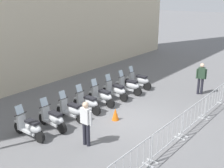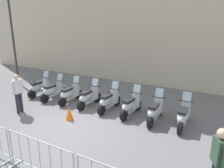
% 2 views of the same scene
% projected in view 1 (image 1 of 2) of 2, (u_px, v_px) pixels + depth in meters
% --- Properties ---
extents(ground_plane, '(120.00, 120.00, 0.00)m').
position_uv_depth(ground_plane, '(132.00, 121.00, 12.80)').
color(ground_plane, slate).
extents(motorcycle_0, '(0.62, 1.72, 1.24)m').
position_uv_depth(motorcycle_0, '(30.00, 127.00, 11.19)').
color(motorcycle_0, black).
rests_on(motorcycle_0, ground).
extents(motorcycle_1, '(0.71, 1.71, 1.24)m').
position_uv_depth(motorcycle_1, '(53.00, 119.00, 11.91)').
color(motorcycle_1, black).
rests_on(motorcycle_1, ground).
extents(motorcycle_2, '(0.66, 1.72, 1.24)m').
position_uv_depth(motorcycle_2, '(72.00, 110.00, 12.72)').
color(motorcycle_2, black).
rests_on(motorcycle_2, ground).
extents(motorcycle_3, '(0.70, 1.71, 1.24)m').
position_uv_depth(motorcycle_3, '(88.00, 103.00, 13.54)').
color(motorcycle_3, black).
rests_on(motorcycle_3, ground).
extents(motorcycle_4, '(0.72, 1.70, 1.24)m').
position_uv_depth(motorcycle_4, '(102.00, 96.00, 14.34)').
color(motorcycle_4, black).
rests_on(motorcycle_4, ground).
extents(motorcycle_5, '(0.73, 1.70, 1.24)m').
position_uv_depth(motorcycle_5, '(116.00, 91.00, 15.12)').
color(motorcycle_5, black).
rests_on(motorcycle_5, ground).
extents(motorcycle_6, '(0.63, 1.72, 1.24)m').
position_uv_depth(motorcycle_6, '(129.00, 86.00, 15.87)').
color(motorcycle_6, black).
rests_on(motorcycle_6, ground).
extents(motorcycle_7, '(0.62, 1.72, 1.24)m').
position_uv_depth(motorcycle_7, '(139.00, 81.00, 16.70)').
color(motorcycle_7, black).
rests_on(motorcycle_7, ground).
extents(barrier_segment_0, '(2.18, 0.80, 1.07)m').
position_uv_depth(barrier_segment_0, '(131.00, 166.00, 8.68)').
color(barrier_segment_0, '#B2B5B7').
rests_on(barrier_segment_0, ground).
extents(barrier_segment_1, '(2.18, 0.80, 1.07)m').
position_uv_depth(barrier_segment_1, '(168.00, 136.00, 10.38)').
color(barrier_segment_1, '#B2B5B7').
rests_on(barrier_segment_1, ground).
extents(barrier_segment_2, '(2.18, 0.80, 1.07)m').
position_uv_depth(barrier_segment_2, '(195.00, 115.00, 12.07)').
color(barrier_segment_2, '#B2B5B7').
rests_on(barrier_segment_2, ground).
extents(barrier_segment_3, '(2.18, 0.80, 1.07)m').
position_uv_depth(barrier_segment_3, '(215.00, 99.00, 13.77)').
color(barrier_segment_3, '#B2B5B7').
rests_on(barrier_segment_3, ground).
extents(officer_near_row_end, '(0.30, 0.53, 1.73)m').
position_uv_depth(officer_near_row_end, '(201.00, 77.00, 15.65)').
color(officer_near_row_end, '#23232D').
rests_on(officer_near_row_end, ground).
extents(officer_mid_plaza, '(0.27, 0.54, 1.73)m').
position_uv_depth(officer_mid_plaza, '(86.00, 121.00, 10.52)').
color(officer_mid_plaza, '#23232D').
rests_on(officer_mid_plaza, ground).
extents(traffic_cone, '(0.32, 0.32, 0.55)m').
position_uv_depth(traffic_cone, '(115.00, 114.00, 12.78)').
color(traffic_cone, orange).
rests_on(traffic_cone, ground).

